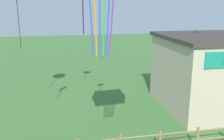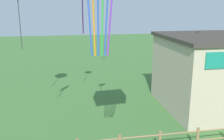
# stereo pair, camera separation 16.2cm
# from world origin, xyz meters

# --- Properties ---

